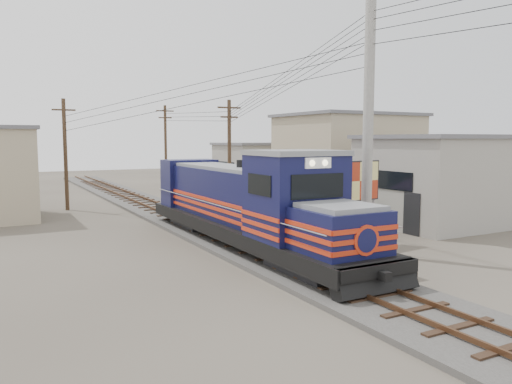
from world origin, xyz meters
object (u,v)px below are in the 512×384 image
market_umbrella (322,189)px  locomotive (247,206)px  billboard (359,183)px  vendor (330,205)px

market_umbrella → locomotive: bearing=-160.5°
market_umbrella → billboard: bearing=-101.4°
market_umbrella → vendor: (2.36, 2.45, -1.26)m
locomotive → billboard: locomotive is taller
vendor → billboard: bearing=30.6°
billboard → vendor: (3.09, 6.08, -1.84)m
market_umbrella → vendor: size_ratio=1.46×
locomotive → vendor: bearing=29.8°
market_umbrella → vendor: market_umbrella is taller
locomotive → market_umbrella: size_ratio=6.82×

